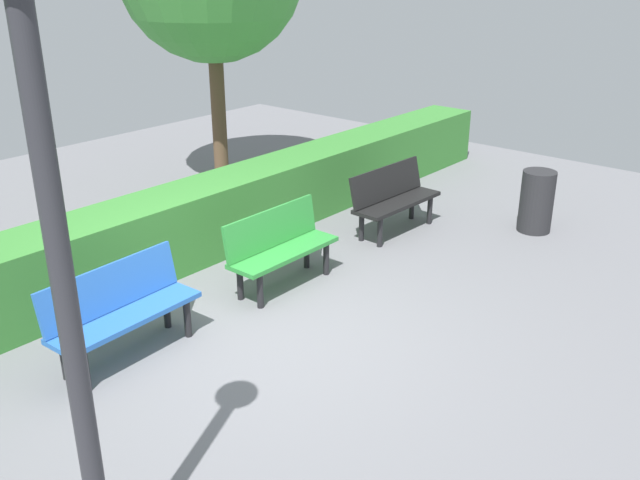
{
  "coord_description": "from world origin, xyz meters",
  "views": [
    {
      "loc": [
        4.2,
        4.25,
        3.46
      ],
      "look_at": [
        -1.2,
        -0.31,
        0.55
      ],
      "focal_mm": 39.32,
      "sensor_mm": 36.0,
      "label": 1
    }
  ],
  "objects_px": {
    "bench_black": "(393,197)",
    "bench_green": "(279,245)",
    "bench_blue": "(121,308)",
    "lamp_post": "(44,163)",
    "trash_bin": "(537,201)"
  },
  "relations": [
    {
      "from": "bench_black",
      "to": "bench_green",
      "type": "xyz_separation_m",
      "value": [
        2.17,
        -0.01,
        -0.0
      ]
    },
    {
      "from": "bench_green",
      "to": "bench_blue",
      "type": "xyz_separation_m",
      "value": [
        2.0,
        -0.09,
        0.0
      ]
    },
    {
      "from": "bench_black",
      "to": "lamp_post",
      "type": "distance_m",
      "value": 6.46
    },
    {
      "from": "bench_black",
      "to": "trash_bin",
      "type": "distance_m",
      "value": 1.9
    },
    {
      "from": "bench_green",
      "to": "bench_black",
      "type": "bearing_deg",
      "value": 179.7
    },
    {
      "from": "bench_black",
      "to": "bench_green",
      "type": "bearing_deg",
      "value": 2.1
    },
    {
      "from": "lamp_post",
      "to": "bench_blue",
      "type": "bearing_deg",
      "value": -127.5
    },
    {
      "from": "lamp_post",
      "to": "trash_bin",
      "type": "height_order",
      "value": "lamp_post"
    },
    {
      "from": "bench_green",
      "to": "lamp_post",
      "type": "bearing_deg",
      "value": 29.05
    },
    {
      "from": "bench_blue",
      "to": "lamp_post",
      "type": "distance_m",
      "value": 3.37
    },
    {
      "from": "trash_bin",
      "to": "bench_green",
      "type": "bearing_deg",
      "value": -23.36
    },
    {
      "from": "lamp_post",
      "to": "trash_bin",
      "type": "relative_size",
      "value": 4.48
    },
    {
      "from": "bench_black",
      "to": "trash_bin",
      "type": "relative_size",
      "value": 1.72
    },
    {
      "from": "bench_blue",
      "to": "lamp_post",
      "type": "xyz_separation_m",
      "value": [
        1.6,
        2.09,
        2.1
      ]
    },
    {
      "from": "bench_black",
      "to": "lamp_post",
      "type": "height_order",
      "value": "lamp_post"
    }
  ]
}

